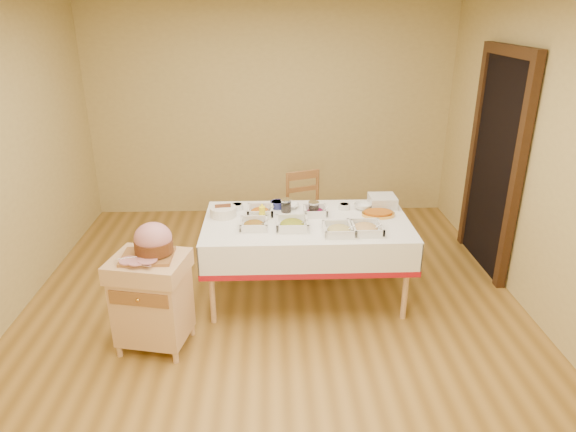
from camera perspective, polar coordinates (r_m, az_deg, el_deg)
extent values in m
plane|color=olive|center=(4.63, -1.55, -10.71)|extent=(5.00, 5.00, 0.00)
plane|color=tan|center=(6.50, -1.97, 11.41)|extent=(4.50, 0.00, 4.50)
plane|color=tan|center=(1.84, -0.92, -18.99)|extent=(4.50, 0.00, 4.50)
plane|color=tan|center=(4.67, 27.19, 4.62)|extent=(0.00, 5.00, 5.00)
cube|color=black|center=(5.48, 22.05, 5.06)|extent=(0.06, 0.90, 2.10)
cube|color=#372011|center=(5.04, 24.03, 3.34)|extent=(0.08, 0.10, 2.10)
cube|color=#372011|center=(5.92, 20.01, 6.52)|extent=(0.08, 0.10, 2.10)
cube|color=#372011|center=(5.29, 23.61, 16.50)|extent=(0.08, 1.10, 0.10)
cube|color=tan|center=(4.56, 2.07, -0.84)|extent=(1.80, 1.00, 0.04)
cylinder|color=tan|center=(4.37, -8.47, -7.69)|extent=(0.05, 0.05, 0.71)
cylinder|color=tan|center=(5.11, -7.54, -3.00)|extent=(0.05, 0.05, 0.71)
cylinder|color=tan|center=(4.49, 12.98, -7.17)|extent=(0.05, 0.05, 0.71)
cylinder|color=tan|center=(5.22, 10.71, -2.68)|extent=(0.05, 0.05, 0.71)
cube|color=white|center=(4.55, 2.08, -0.55)|extent=(1.82, 1.02, 0.01)
cube|color=tan|center=(4.18, -14.76, -9.58)|extent=(0.59, 0.52, 0.55)
cube|color=tan|center=(4.01, -15.24, -5.39)|extent=(0.63, 0.56, 0.14)
cube|color=#935F30|center=(3.90, -15.66, -8.94)|extent=(0.45, 0.11, 0.11)
sphere|color=gold|center=(3.90, -15.70, -9.01)|extent=(0.03, 0.03, 0.03)
cylinder|color=tan|center=(4.26, -17.95, -14.46)|extent=(0.05, 0.05, 0.09)
cylinder|color=tan|center=(4.55, -16.77, -11.74)|extent=(0.05, 0.05, 0.09)
cylinder|color=tan|center=(4.16, -11.66, -14.72)|extent=(0.05, 0.05, 0.09)
cylinder|color=tan|center=(4.46, -10.94, -11.91)|extent=(0.05, 0.05, 0.09)
cube|color=#935F30|center=(5.44, 2.35, -0.10)|extent=(0.52, 0.51, 0.03)
cylinder|color=#935F30|center=(5.32, 1.38, -3.36)|extent=(0.04, 0.04, 0.44)
cylinder|color=#935F30|center=(5.62, -0.05, -1.93)|extent=(0.04, 0.04, 0.44)
cylinder|color=#935F30|center=(5.46, 4.75, -2.75)|extent=(0.04, 0.04, 0.44)
cylinder|color=#935F30|center=(5.75, 3.19, -1.39)|extent=(0.04, 0.04, 0.44)
cylinder|color=#935F30|center=(5.45, -0.05, 2.41)|extent=(0.04, 0.04, 0.47)
cylinder|color=#935F30|center=(5.58, 3.28, 2.87)|extent=(0.04, 0.04, 0.47)
cube|color=#935F30|center=(5.45, 1.66, 4.57)|extent=(0.36, 0.15, 0.09)
cube|color=#935F30|center=(3.98, -15.35, -4.36)|extent=(0.37, 0.30, 0.02)
ellipsoid|color=#C17D85|center=(3.94, -14.77, -2.38)|extent=(0.28, 0.25, 0.24)
cylinder|color=#5A2E14|center=(3.97, -14.68, -3.24)|extent=(0.28, 0.28, 0.09)
cube|color=silver|center=(3.85, -16.53, -5.12)|extent=(0.24, 0.11, 0.00)
cylinder|color=silver|center=(3.94, -16.59, -4.39)|extent=(0.27, 0.08, 0.01)
cube|color=silver|center=(4.41, -3.81, -1.23)|extent=(0.23, 0.23, 0.01)
ellipsoid|color=red|center=(4.40, -3.82, -0.95)|extent=(0.18, 0.18, 0.06)
cylinder|color=silver|center=(4.37, -3.15, -1.02)|extent=(0.14, 0.01, 0.10)
cube|color=silver|center=(4.40, 0.45, -1.22)|extent=(0.27, 0.27, 0.02)
ellipsoid|color=#C18818|center=(4.39, 0.46, -0.90)|extent=(0.21, 0.21, 0.07)
cylinder|color=silver|center=(4.36, 1.26, -1.00)|extent=(0.15, 0.01, 0.11)
cube|color=silver|center=(4.31, 5.68, -1.84)|extent=(0.26, 0.26, 0.01)
ellipsoid|color=tan|center=(4.30, 5.70, -1.54)|extent=(0.20, 0.20, 0.07)
cylinder|color=silver|center=(4.28, 6.50, -1.63)|extent=(0.14, 0.01, 0.11)
cube|color=silver|center=(4.37, 8.57, -1.66)|extent=(0.28, 0.28, 0.01)
ellipsoid|color=tan|center=(4.36, 8.59, -1.34)|extent=(0.21, 0.21, 0.07)
cylinder|color=silver|center=(4.34, 9.44, -1.46)|extent=(0.14, 0.01, 0.10)
cube|color=silver|center=(4.68, -3.10, 0.23)|extent=(0.23, 0.23, 0.02)
ellipsoid|color=#B2580D|center=(4.67, -3.10, 0.50)|extent=(0.18, 0.18, 0.06)
cylinder|color=silver|center=(4.64, -2.48, 0.47)|extent=(0.15, 0.01, 0.11)
cube|color=silver|center=(4.68, 3.06, 0.25)|extent=(0.21, 0.21, 0.01)
ellipsoid|color=maroon|center=(4.68, 3.07, 0.49)|extent=(0.16, 0.16, 0.06)
cylinder|color=silver|center=(4.66, 3.65, 0.46)|extent=(0.14, 0.01, 0.10)
cylinder|color=silver|center=(4.81, -5.68, 1.04)|extent=(0.11, 0.11, 0.05)
cylinder|color=black|center=(4.81, -5.69, 1.23)|extent=(0.09, 0.09, 0.02)
cylinder|color=navy|center=(4.84, -1.16, 1.30)|extent=(0.14, 0.14, 0.06)
cylinder|color=maroon|center=(4.83, -1.16, 1.51)|extent=(0.11, 0.11, 0.02)
cylinder|color=silver|center=(4.82, 6.28, 1.06)|extent=(0.10, 0.10, 0.05)
cylinder|color=#B2580D|center=(4.82, 6.28, 1.24)|extent=(0.08, 0.08, 0.02)
imported|color=silver|center=(4.83, 0.31, 1.14)|extent=(0.17, 0.17, 0.04)
imported|color=silver|center=(4.85, 8.31, 1.07)|extent=(0.21, 0.21, 0.05)
cylinder|color=silver|center=(4.72, -0.21, 1.12)|extent=(0.09, 0.09, 0.11)
cylinder|color=silver|center=(4.70, -0.21, 1.83)|extent=(0.10, 0.10, 0.01)
cylinder|color=black|center=(4.73, -0.21, 0.94)|extent=(0.08, 0.08, 0.08)
cylinder|color=silver|center=(4.66, 2.87, 0.78)|extent=(0.09, 0.09, 0.11)
cylinder|color=silver|center=(4.63, 2.89, 1.50)|extent=(0.10, 0.10, 0.01)
cylinder|color=black|center=(4.66, 2.87, 0.60)|extent=(0.08, 0.08, 0.08)
cylinder|color=yellow|center=(4.51, -2.89, 0.22)|extent=(0.05, 0.05, 0.14)
cone|color=yellow|center=(4.48, -2.91, 1.23)|extent=(0.04, 0.04, 0.03)
cylinder|color=white|center=(4.66, -7.21, 0.48)|extent=(0.24, 0.24, 0.09)
cube|color=silver|center=(4.95, 10.40, 1.14)|extent=(0.25, 0.25, 0.01)
cube|color=silver|center=(4.95, 10.41, 1.31)|extent=(0.25, 0.25, 0.01)
cube|color=silver|center=(4.94, 10.42, 1.47)|extent=(0.25, 0.25, 0.01)
cube|color=silver|center=(4.94, 10.44, 1.64)|extent=(0.25, 0.25, 0.01)
cube|color=silver|center=(4.93, 10.45, 1.81)|extent=(0.25, 0.25, 0.01)
cube|color=silver|center=(4.93, 10.46, 1.97)|extent=(0.25, 0.25, 0.01)
cube|color=silver|center=(4.92, 10.47, 2.14)|extent=(0.25, 0.25, 0.01)
ellipsoid|color=gold|center=(4.73, 9.99, 0.22)|extent=(0.30, 0.22, 0.03)
ellipsoid|color=#B85F13|center=(4.72, 10.00, 0.34)|extent=(0.26, 0.18, 0.03)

